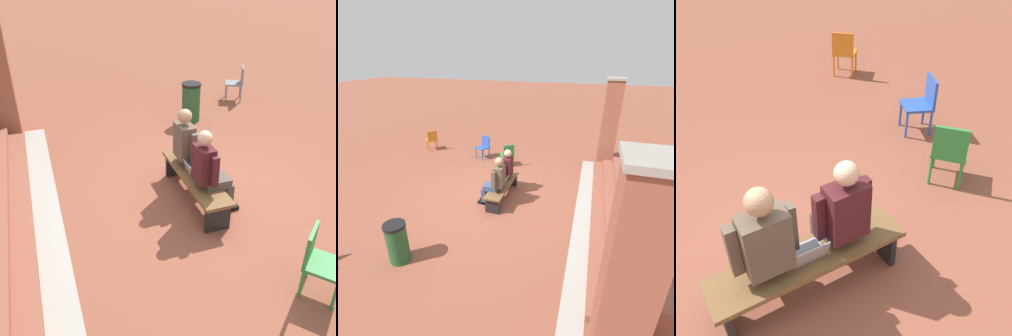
# 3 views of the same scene
# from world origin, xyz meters

# --- Properties ---
(ground_plane) EXTENTS (60.00, 60.00, 0.00)m
(ground_plane) POSITION_xyz_m (0.00, 0.00, 0.00)
(ground_plane) COLOR brown
(concrete_strip) EXTENTS (7.10, 0.40, 0.01)m
(concrete_strip) POSITION_xyz_m (-0.05, 2.48, 0.00)
(concrete_strip) COLOR #A8A399
(concrete_strip) RESTS_ON ground
(bench) EXTENTS (1.80, 0.44, 0.45)m
(bench) POSITION_xyz_m (-0.05, 0.27, 0.35)
(bench) COLOR brown
(bench) RESTS_ON ground
(person_student) EXTENTS (0.54, 0.68, 1.34)m
(person_student) POSITION_xyz_m (-0.40, 0.20, 0.71)
(person_student) COLOR #4C473D
(person_student) RESTS_ON ground
(person_adult) EXTENTS (0.56, 0.71, 1.38)m
(person_adult) POSITION_xyz_m (0.32, 0.20, 0.73)
(person_adult) COLOR #384C75
(person_adult) RESTS_ON ground
(laptop) EXTENTS (0.32, 0.29, 0.21)m
(laptop) POSITION_xyz_m (-0.03, 0.28, 0.50)
(laptop) COLOR #9EA0A5
(laptop) RESTS_ON bench
(plastic_chair_near_bench_left) EXTENTS (0.59, 0.59, 0.84)m
(plastic_chair_near_bench_left) POSITION_xyz_m (-2.22, -0.29, 0.48)
(plastic_chair_near_bench_left) COLOR #2D893D
(plastic_chair_near_bench_left) RESTS_ON ground
(plastic_chair_by_pillar) EXTENTS (0.56, 0.56, 0.84)m
(plastic_chair_by_pillar) POSITION_xyz_m (3.75, -2.51, 0.48)
(plastic_chair_by_pillar) COLOR gray
(plastic_chair_by_pillar) RESTS_ON ground
(litter_bin) EXTENTS (0.42, 0.42, 0.86)m
(litter_bin) POSITION_xyz_m (2.88, -0.89, 0.43)
(litter_bin) COLOR #23562D
(litter_bin) RESTS_ON ground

